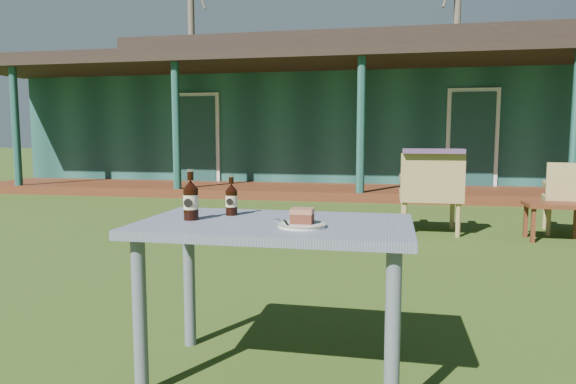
% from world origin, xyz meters
% --- Properties ---
extents(ground, '(80.00, 80.00, 0.00)m').
position_xyz_m(ground, '(0.00, 0.00, 0.00)').
color(ground, '#334916').
extents(pavilion, '(15.80, 8.30, 3.45)m').
position_xyz_m(pavilion, '(-0.00, 9.39, 1.61)').
color(pavilion, '#1C4A41').
rests_on(pavilion, ground).
extents(tree_left, '(0.28, 0.28, 10.50)m').
position_xyz_m(tree_left, '(-8.00, 17.50, 5.25)').
color(tree_left, brown).
rests_on(tree_left, ground).
extents(tree_mid, '(0.28, 0.28, 9.50)m').
position_xyz_m(tree_mid, '(3.00, 18.50, 4.75)').
color(tree_mid, brown).
rests_on(tree_mid, ground).
extents(cafe_table, '(1.20, 0.70, 0.72)m').
position_xyz_m(cafe_table, '(0.00, -1.60, 0.62)').
color(cafe_table, slate).
rests_on(cafe_table, ground).
extents(plate, '(0.20, 0.20, 0.01)m').
position_xyz_m(plate, '(0.14, -1.71, 0.73)').
color(plate, silver).
rests_on(plate, cafe_table).
extents(cake_slice, '(0.09, 0.09, 0.06)m').
position_xyz_m(cake_slice, '(0.14, -1.69, 0.77)').
color(cake_slice, '#552A1B').
rests_on(cake_slice, plate).
extents(fork, '(0.06, 0.14, 0.00)m').
position_xyz_m(fork, '(0.08, -1.72, 0.74)').
color(fork, silver).
rests_on(fork, plate).
extents(cola_bottle_near, '(0.06, 0.06, 0.19)m').
position_xyz_m(cola_bottle_near, '(-0.24, -1.46, 0.80)').
color(cola_bottle_near, black).
rests_on(cola_bottle_near, cafe_table).
extents(cola_bottle_far, '(0.07, 0.07, 0.23)m').
position_xyz_m(cola_bottle_far, '(-0.38, -1.63, 0.81)').
color(cola_bottle_far, black).
rests_on(cola_bottle_far, cafe_table).
extents(bottle_cap, '(0.03, 0.03, 0.01)m').
position_xyz_m(bottle_cap, '(0.01, -1.58, 0.72)').
color(bottle_cap, silver).
rests_on(bottle_cap, cafe_table).
extents(armchair_left, '(0.68, 0.64, 0.91)m').
position_xyz_m(armchair_left, '(0.94, 2.16, 0.51)').
color(armchair_left, '#9D864E').
rests_on(armchair_left, ground).
extents(armchair_right, '(0.70, 0.67, 0.81)m').
position_xyz_m(armchair_right, '(2.50, 2.37, 0.46)').
color(armchair_right, '#9D864E').
rests_on(armchair_right, ground).
extents(floral_throw, '(0.65, 0.23, 0.05)m').
position_xyz_m(floral_throw, '(0.95, 1.97, 0.94)').
color(floral_throw, '#56395C').
rests_on(floral_throw, armchair_left).
extents(side_table, '(0.60, 0.40, 0.40)m').
position_xyz_m(side_table, '(2.20, 1.98, 0.34)').
color(side_table, '#562815').
rests_on(side_table, ground).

